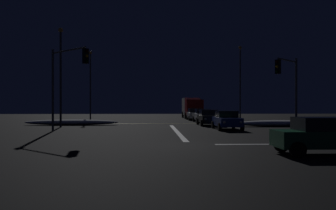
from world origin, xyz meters
The scene contains 16 objects.
ground centered at (0.00, 0.00, -0.05)m, with size 120.00×120.00×0.10m, color black.
stop_line_north centered at (0.00, 9.24, 0.00)m, with size 0.35×15.91×0.01m.
centre_line_ns centered at (0.00, 20.84, 0.00)m, with size 22.00×0.15×0.01m.
snow_bank_left_curb centered at (-10.04, 17.97, 0.29)m, with size 9.37×1.50×0.57m.
snow_bank_right_curb centered at (10.04, 14.92, 0.30)m, with size 8.10×1.50×0.60m.
sedan_blue centered at (4.32, 11.07, 0.80)m, with size 2.02×4.33×1.57m.
sedan_black centered at (3.72, 17.02, 0.80)m, with size 2.02×4.33×1.57m.
sedan_white centered at (4.02, 23.16, 0.80)m, with size 2.02×4.33×1.57m.
sedan_silver centered at (3.78, 29.08, 0.80)m, with size 2.02×4.33×1.57m.
box_truck centered at (4.13, 35.79, 1.71)m, with size 2.68×8.28×3.08m.
sedan_green_crossing centered at (5.31, -3.98, 0.80)m, with size 4.33×2.02×1.57m.
traffic_signal_ne centered at (8.62, 8.62, 3.97)m, with size 2.62×2.62×5.80m.
traffic_signal_nw centered at (-8.32, 8.32, 4.42)m, with size 3.41×3.41×6.39m.
streetlamp_left_far centered at (-10.34, 30.84, 5.38)m, with size 0.44×0.44×9.38m.
streetlamp_right_far centered at (10.34, 30.84, 5.82)m, with size 0.44×0.44×10.22m.
streetlamp_left_near centered at (-10.34, 14.84, 5.28)m, with size 0.44×0.44×9.18m.
Camera 1 is at (-1.92, -18.76, 2.11)m, focal length 38.56 mm.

